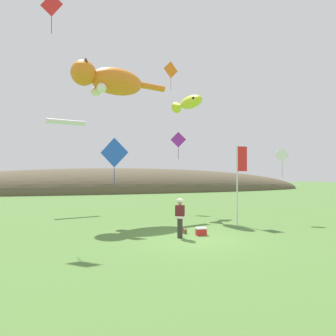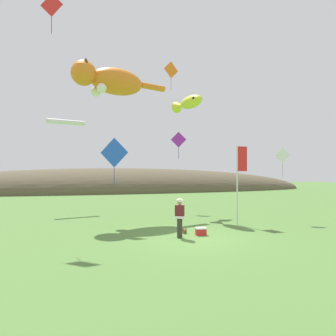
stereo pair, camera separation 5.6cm
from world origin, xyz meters
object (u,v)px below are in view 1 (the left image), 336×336
festival_attendant (180,217)px  kite_fish_windsock (188,103)px  kite_giant_cat (110,81)px  festival_banner_pole (239,173)px  kite_diamond_blue (114,153)px  kite_diamond_orange (171,70)px  kite_diamond_white (282,155)px  kite_tube_streamer (65,122)px  kite_spool (185,231)px  picnic_cooler (201,231)px  kite_diamond_violet (178,140)px  kite_diamond_red (52,5)px

festival_attendant → kite_fish_windsock: kite_fish_windsock is taller
kite_giant_cat → kite_fish_windsock: kite_giant_cat is taller
festival_attendant → festival_banner_pole: bearing=27.8°
kite_diamond_blue → kite_diamond_orange: (5.19, 7.33, 7.19)m
kite_diamond_white → kite_tube_streamer: bearing=146.8°
kite_spool → kite_diamond_white: bearing=15.1°
picnic_cooler → kite_diamond_blue: (-3.81, 2.49, 3.79)m
picnic_cooler → kite_diamond_violet: (1.62, 8.62, 5.24)m
festival_attendant → kite_diamond_violet: size_ratio=0.84×
kite_diamond_blue → kite_diamond_violet: bearing=48.4°
festival_attendant → kite_giant_cat: (-2.59, 6.69, 7.93)m
kite_fish_windsock → kite_diamond_blue: 7.23m
kite_tube_streamer → kite_diamond_orange: (8.07, -1.04, 4.39)m
festival_banner_pole → kite_giant_cat: (-6.85, 4.43, 5.96)m
picnic_cooler → kite_diamond_blue: size_ratio=0.21×
kite_diamond_orange → kite_diamond_blue: bearing=-125.3°
kite_giant_cat → kite_diamond_red: kite_diamond_red is taller
kite_diamond_violet → festival_attendant: bearing=-107.2°
picnic_cooler → kite_diamond_violet: 10.21m
kite_spool → kite_diamond_orange: (2.00, 9.28, 11.03)m
kite_giant_cat → kite_diamond_violet: kite_giant_cat is taller
kite_diamond_orange → kite_giant_cat: bearing=-146.1°
festival_attendant → kite_spool: size_ratio=6.41×
picnic_cooler → kite_diamond_blue: bearing=146.8°
festival_attendant → kite_diamond_red: size_ratio=0.82×
festival_banner_pole → kite_diamond_red: bearing=170.9°
picnic_cooler → kite_tube_streamer: size_ratio=0.18×
kite_spool → kite_fish_windsock: kite_fish_windsock is taller
picnic_cooler → kite_diamond_red: (-7.00, 3.59, 11.62)m
kite_diamond_blue → kite_diamond_orange: size_ratio=1.07×
kite_giant_cat → kite_diamond_white: kite_giant_cat is taller
picnic_cooler → kite_tube_streamer: 14.37m
picnic_cooler → festival_attendant: bearing=-165.9°
kite_diamond_white → kite_diamond_blue: (-10.08, 0.09, -0.00)m
kite_diamond_violet → kite_diamond_white: bearing=-53.3°
picnic_cooler → kite_diamond_red: size_ratio=0.24×
kite_diamond_violet → kite_diamond_orange: (-0.25, 1.21, 5.74)m
kite_tube_streamer → kite_diamond_white: kite_tube_streamer is taller
kite_spool → kite_diamond_violet: size_ratio=0.13×
festival_attendant → kite_tube_streamer: 13.76m
kite_giant_cat → kite_diamond_orange: size_ratio=2.82×
festival_attendant → kite_diamond_white: kite_diamond_white is taller
festival_banner_pole → kite_tube_streamer: size_ratio=1.57×
picnic_cooler → kite_giant_cat: 11.43m
kite_giant_cat → kite_diamond_blue: size_ratio=2.63×
kite_fish_windsock → kite_diamond_violet: kite_fish_windsock is taller
kite_giant_cat → kite_diamond_red: 5.21m
festival_banner_pole → kite_tube_streamer: 13.81m
picnic_cooler → kite_fish_windsock: bearing=76.2°
kite_diamond_orange → festival_attendant: bearing=-103.9°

